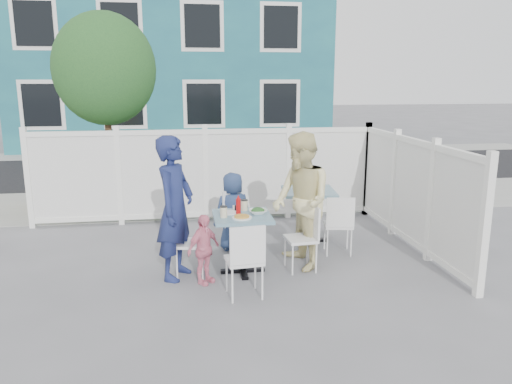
{
  "coord_description": "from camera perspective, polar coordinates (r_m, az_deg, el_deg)",
  "views": [
    {
      "loc": [
        -0.3,
        -6.06,
        2.44
      ],
      "look_at": [
        0.67,
        0.34,
        0.96
      ],
      "focal_mm": 35.0,
      "sensor_mm": 36.0,
      "label": 1
    }
  ],
  "objects": [
    {
      "name": "chair_right",
      "position": [
        6.48,
        5.77,
        -4.62
      ],
      "size": [
        0.41,
        0.42,
        0.86
      ],
      "rotation": [
        0.0,
        0.0,
        1.66
      ],
      "color": "white",
      "rests_on": "ground"
    },
    {
      "name": "salt_shaker",
      "position": [
        6.48,
        -2.54,
        -1.82
      ],
      "size": [
        0.03,
        0.03,
        0.07
      ],
      "primitive_type": "cylinder",
      "color": "white",
      "rests_on": "main_table"
    },
    {
      "name": "coffee_cup_b",
      "position": [
        6.47,
        -1.34,
        -1.55
      ],
      "size": [
        0.09,
        0.09,
        0.13
      ],
      "primitive_type": "cylinder",
      "color": "beige",
      "rests_on": "main_table"
    },
    {
      "name": "plate_main",
      "position": [
        6.13,
        -1.63,
        -2.94
      ],
      "size": [
        0.25,
        0.25,
        0.02
      ],
      "primitive_type": "cylinder",
      "color": "white",
      "rests_on": "main_table"
    },
    {
      "name": "building",
      "position": [
        20.07,
        -9.41,
        14.3
      ],
      "size": [
        11.0,
        6.0,
        6.0
      ],
      "color": "#1E596A",
      "rests_on": "ground"
    },
    {
      "name": "fence_back",
      "position": [
        8.63,
        -5.75,
        1.74
      ],
      "size": [
        5.86,
        0.08,
        1.6
      ],
      "color": "white",
      "rests_on": "ground"
    },
    {
      "name": "potted_shrub_a",
      "position": [
        9.32,
        -9.89,
        2.36
      ],
      "size": [
        0.93,
        0.93,
        1.54
      ],
      "primitive_type": "imported",
      "rotation": [
        0.0,
        0.0,
        1.65
      ],
      "color": "#1A431F",
      "rests_on": "ground"
    },
    {
      "name": "main_table",
      "position": [
        6.32,
        -1.58,
        -4.14
      ],
      "size": [
        0.72,
        0.72,
        0.76
      ],
      "rotation": [
        0.0,
        0.0,
        -0.0
      ],
      "color": "teal",
      "rests_on": "ground"
    },
    {
      "name": "potted_shrub_b",
      "position": [
        9.36,
        1.51,
        2.36
      ],
      "size": [
        1.65,
        1.55,
        1.47
      ],
      "primitive_type": "imported",
      "rotation": [
        0.0,
        0.0,
        2.76
      ],
      "color": "#1A431F",
      "rests_on": "ground"
    },
    {
      "name": "chair_back",
      "position": [
        7.13,
        -1.98,
        -2.81
      ],
      "size": [
        0.52,
        0.51,
        0.88
      ],
      "rotation": [
        0.0,
        0.0,
        3.54
      ],
      "color": "white",
      "rests_on": "ground"
    },
    {
      "name": "utility_cabinet",
      "position": [
        10.49,
        -21.36,
        2.03
      ],
      "size": [
        0.73,
        0.56,
        1.26
      ],
      "primitive_type": "cube",
      "rotation": [
        0.0,
        0.0,
        0.11
      ],
      "color": "yellow",
      "rests_on": "ground"
    },
    {
      "name": "spare_table",
      "position": [
        7.54,
        6.02,
        -1.12
      ],
      "size": [
        0.84,
        0.84,
        0.81
      ],
      "rotation": [
        0.0,
        0.0,
        -0.1
      ],
      "color": "teal",
      "rests_on": "ground"
    },
    {
      "name": "toddler",
      "position": [
        6.06,
        -6.01,
        -6.54
      ],
      "size": [
        0.51,
        0.5,
        0.86
      ],
      "primitive_type": "imported",
      "rotation": [
        0.0,
        0.0,
        0.74
      ],
      "color": "pink",
      "rests_on": "ground"
    },
    {
      "name": "salad_bowl",
      "position": [
        6.32,
        0.22,
        -2.27
      ],
      "size": [
        0.23,
        0.23,
        0.06
      ],
      "primitive_type": "imported",
      "color": "white",
      "rests_on": "main_table"
    },
    {
      "name": "man",
      "position": [
        6.18,
        -9.23,
        -1.83
      ],
      "size": [
        0.65,
        0.77,
        1.78
      ],
      "primitive_type": "imported",
      "rotation": [
        0.0,
        0.0,
        1.15
      ],
      "color": "navy",
      "rests_on": "ground"
    },
    {
      "name": "near_sidewalk",
      "position": [
        10.16,
        -6.62,
        -1.08
      ],
      "size": [
        24.0,
        2.6,
        0.01
      ],
      "primitive_type": "cube",
      "color": "gray",
      "rests_on": "ground"
    },
    {
      "name": "chair_spare",
      "position": [
        7.07,
        9.48,
        -3.27
      ],
      "size": [
        0.44,
        0.43,
        0.85
      ],
      "rotation": [
        0.0,
        0.0,
        -0.17
      ],
      "color": "white",
      "rests_on": "ground"
    },
    {
      "name": "street",
      "position": [
        13.78,
        -7.18,
        2.58
      ],
      "size": [
        24.0,
        5.0,
        0.01
      ],
      "primitive_type": "cube",
      "color": "black",
      "rests_on": "ground"
    },
    {
      "name": "ground",
      "position": [
        6.54,
        -5.4,
        -9.09
      ],
      "size": [
        80.0,
        80.0,
        0.0
      ],
      "primitive_type": "plane",
      "color": "slate"
    },
    {
      "name": "far_sidewalk",
      "position": [
        16.84,
        -7.47,
        4.44
      ],
      "size": [
        24.0,
        1.6,
        0.01
      ],
      "primitive_type": "cube",
      "color": "gray",
      "rests_on": "ground"
    },
    {
      "name": "ketchup_bottle",
      "position": [
        6.3,
        -2.03,
        -1.65
      ],
      "size": [
        0.06,
        0.06,
        0.2
      ],
      "primitive_type": "cylinder",
      "color": "#B40A0B",
      "rests_on": "main_table"
    },
    {
      "name": "fence_right",
      "position": [
        7.61,
        17.35,
        -0.28
      ],
      "size": [
        0.08,
        3.66,
        1.6
      ],
      "rotation": [
        0.0,
        0.0,
        1.57
      ],
      "color": "white",
      "rests_on": "ground"
    },
    {
      "name": "chair_left",
      "position": [
        6.33,
        -8.16,
        -5.12
      ],
      "size": [
        0.43,
        0.44,
        0.85
      ],
      "rotation": [
        0.0,
        0.0,
        -1.71
      ],
      "color": "white",
      "rests_on": "ground"
    },
    {
      "name": "boy",
      "position": [
        7.2,
        -2.64,
        -2.21
      ],
      "size": [
        0.63,
        0.48,
        1.13
      ],
      "primitive_type": "imported",
      "rotation": [
        0.0,
        0.0,
        3.38
      ],
      "color": "navy",
      "rests_on": "ground"
    },
    {
      "name": "coffee_cup_a",
      "position": [
        6.16,
        -3.72,
        -2.32
      ],
      "size": [
        0.09,
        0.09,
        0.13
      ],
      "primitive_type": "cylinder",
      "color": "beige",
      "rests_on": "main_table"
    },
    {
      "name": "tree",
      "position": [
        9.45,
        -16.93,
        13.25
      ],
      "size": [
        1.8,
        1.62,
        3.59
      ],
      "color": "#382316",
      "rests_on": "ground"
    },
    {
      "name": "pepper_shaker",
      "position": [
        6.49,
        -2.43,
        -1.82
      ],
      "size": [
        0.03,
        0.03,
        0.07
      ],
      "primitive_type": "cylinder",
      "color": "black",
      "rests_on": "main_table"
    },
    {
      "name": "woman",
      "position": [
        6.45,
        5.17,
        -1.07
      ],
      "size": [
        0.82,
        0.97,
        1.78
      ],
      "primitive_type": "imported",
      "rotation": [
        0.0,
        0.0,
        -1.39
      ],
      "color": "#E2CC57",
      "rests_on": "ground"
    },
    {
      "name": "chair_near",
      "position": [
        5.59,
        -1.2,
        -7.28
      ],
      "size": [
        0.44,
        0.42,
        0.88
      ],
      "rotation": [
        0.0,
        0.0,
        0.1
      ],
      "color": "white",
      "rests_on": "ground"
    },
    {
      "name": "plate_side",
      "position": [
        6.37,
        -3.19,
        -2.34
      ],
      "size": [
        0.22,
        0.22,
        0.02
      ],
      "primitive_type": "cylinder",
      "color": "white",
      "rests_on": "main_table"
    }
  ]
}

